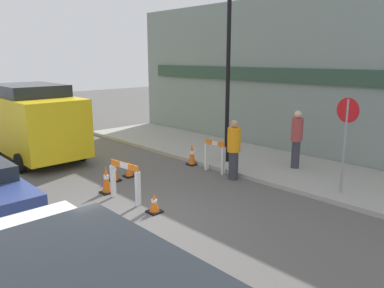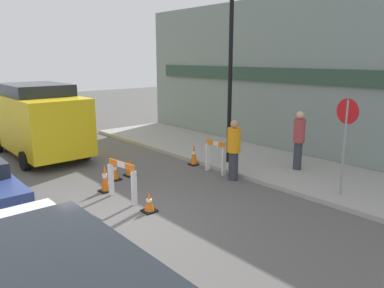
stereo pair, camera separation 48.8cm
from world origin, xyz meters
TOP-DOWN VIEW (x-y plane):
  - ground_plane at (0.00, 0.00)m, footprint 60.00×60.00m
  - sidewalk_slab at (0.00, 6.15)m, footprint 18.00×3.31m
  - storefront_facade at (0.00, 7.88)m, footprint 18.00×0.22m
  - streetlamp_post at (-1.48, 5.26)m, footprint 0.44×0.44m
  - stop_sign at (2.44, 5.12)m, footprint 0.59×0.13m
  - barricade_0 at (-1.13, 4.35)m, footprint 0.73×0.16m
  - barricade_1 at (-1.01, 1.07)m, footprint 0.98×0.25m
  - traffic_cone_0 at (0.02, 1.15)m, footprint 0.30×0.30m
  - traffic_cone_1 at (-2.50, 1.69)m, footprint 0.30×0.30m
  - traffic_cone_2 at (-2.55, 2.22)m, footprint 0.30×0.30m
  - traffic_cone_3 at (-2.19, 4.40)m, footprint 0.30×0.30m
  - traffic_cone_4 at (-1.82, 1.03)m, footprint 0.30×0.30m
  - person_worker at (-0.31, 4.25)m, footprint 0.52×0.52m
  - person_pedestrian at (0.50, 6.18)m, footprint 0.46×0.46m
  - work_van at (-6.64, 1.05)m, footprint 4.81×2.19m

SIDE VIEW (x-z plane):
  - ground_plane at x=0.00m, z-range 0.00..0.00m
  - sidewalk_slab at x=0.00m, z-range 0.00..0.12m
  - traffic_cone_0 at x=0.02m, z-range -0.01..0.45m
  - traffic_cone_2 at x=-2.55m, z-range -0.01..0.49m
  - traffic_cone_1 at x=-2.50m, z-range -0.01..0.58m
  - traffic_cone_3 at x=-2.19m, z-range -0.01..0.71m
  - traffic_cone_4 at x=-1.82m, z-range -0.01..0.74m
  - barricade_0 at x=-1.13m, z-range 0.03..1.01m
  - barricade_1 at x=-1.01m, z-range 0.05..1.03m
  - person_worker at x=-0.31m, z-range 0.06..1.78m
  - person_pedestrian at x=0.50m, z-range 0.19..1.95m
  - work_van at x=-6.64m, z-range 0.11..2.64m
  - stop_sign at x=2.44m, z-range 0.52..2.88m
  - storefront_facade at x=0.00m, z-range 0.00..5.50m
  - streetlamp_post at x=-1.48m, z-range 0.89..6.42m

